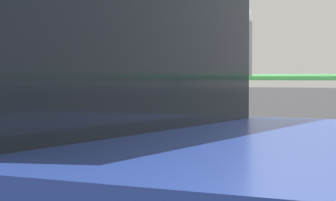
# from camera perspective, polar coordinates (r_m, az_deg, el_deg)

# --- Properties ---
(parking_meter) EXTENTS (0.16, 0.17, 1.55)m
(parking_meter) POSITION_cam_1_polar(r_m,az_deg,el_deg) (3.84, 5.75, 1.23)
(parking_meter) COLOR slate
(parking_meter) RESTS_ON sidewalk_curb
(pedestrian_at_meter) EXTENTS (0.73, 0.56, 1.68)m
(pedestrian_at_meter) POSITION_cam_1_polar(r_m,az_deg,el_deg) (4.28, -0.69, -0.55)
(pedestrian_at_meter) COLOR slate
(pedestrian_at_meter) RESTS_ON sidewalk_curb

